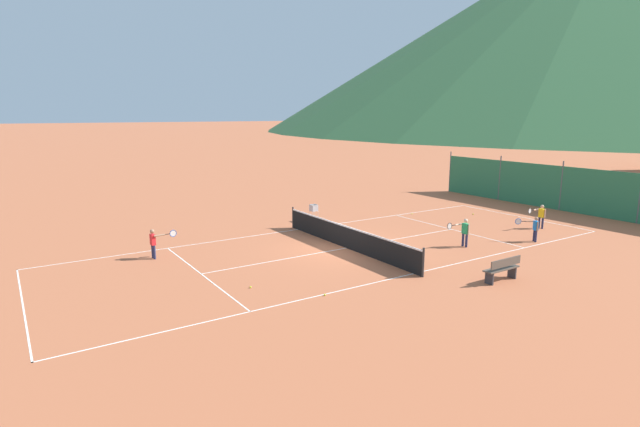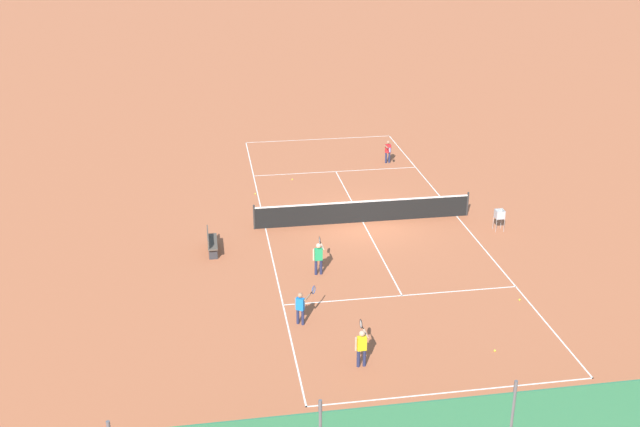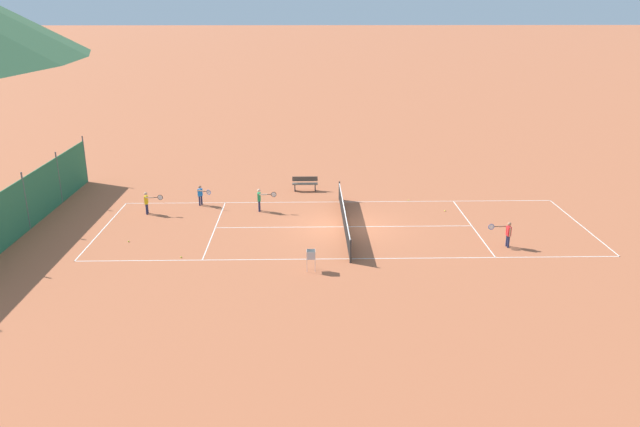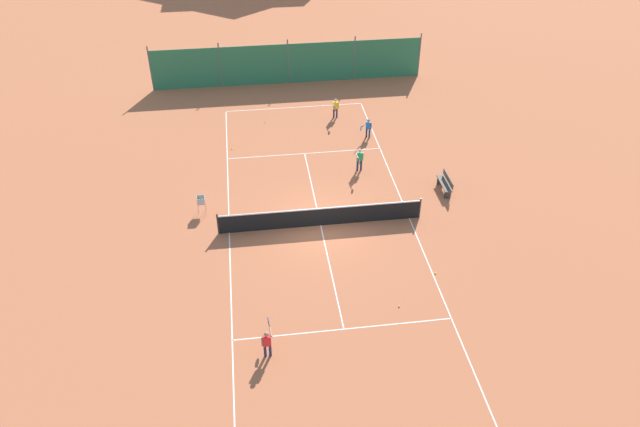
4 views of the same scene
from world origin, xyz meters
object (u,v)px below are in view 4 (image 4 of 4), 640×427
at_px(tennis_ball_alley_right, 399,306).
at_px(tennis_ball_far_corner, 435,273).
at_px(tennis_net, 321,216).
at_px(tennis_ball_service_box, 265,122).
at_px(ball_hopper, 201,201).
at_px(player_near_baseline, 360,159).
at_px(tennis_ball_mid_court, 232,149).
at_px(player_far_service, 335,107).
at_px(player_near_service, 368,127).
at_px(player_far_baseline, 267,341).
at_px(courtside_bench, 445,183).

distance_m(tennis_ball_alley_right, tennis_ball_far_corner, 2.53).
bearing_deg(tennis_net, tennis_ball_service_box, 100.36).
bearing_deg(ball_hopper, tennis_ball_service_box, 67.90).
relative_size(tennis_net, tennis_ball_service_box, 139.09).
xyz_separation_m(player_near_baseline, tennis_ball_mid_court, (-6.40, 3.03, -0.68)).
bearing_deg(tennis_net, player_far_service, 77.60).
bearing_deg(player_near_baseline, ball_hopper, -161.47).
height_order(player_near_service, tennis_ball_alley_right, player_near_service).
height_order(tennis_ball_far_corner, ball_hopper, ball_hopper).
bearing_deg(player_far_service, player_near_baseline, -86.87).
distance_m(player_far_baseline, tennis_ball_alley_right, 5.46).
height_order(tennis_ball_service_box, courtside_bench, courtside_bench).
relative_size(tennis_net, tennis_ball_alley_right, 139.09).
bearing_deg(tennis_ball_service_box, ball_hopper, -112.10).
xyz_separation_m(tennis_ball_service_box, tennis_ball_far_corner, (6.07, -14.06, 0.00)).
bearing_deg(tennis_ball_service_box, player_far_service, 0.82).
xyz_separation_m(player_near_service, tennis_ball_service_box, (-5.51, 2.52, -0.63)).
xyz_separation_m(tennis_net, tennis_ball_alley_right, (2.29, -5.54, -0.47)).
distance_m(player_near_baseline, courtside_bench, 4.48).
relative_size(ball_hopper, courtside_bench, 0.59).
height_order(player_near_service, ball_hopper, player_near_service).
xyz_separation_m(player_near_service, tennis_ball_far_corner, (0.56, -11.53, -0.63)).
relative_size(player_near_service, tennis_ball_mid_court, 17.05).
relative_size(player_far_baseline, tennis_ball_alley_right, 17.98).
height_order(tennis_ball_far_corner, courtside_bench, courtside_bench).
distance_m(tennis_ball_service_box, ball_hopper, 9.17).
height_order(tennis_ball_service_box, tennis_ball_mid_court, same).
distance_m(player_near_service, ball_hopper, 10.75).
distance_m(tennis_net, tennis_ball_service_box, 10.35).
xyz_separation_m(tennis_net, ball_hopper, (-5.30, 1.70, 0.16)).
relative_size(tennis_ball_service_box, ball_hopper, 0.07).
height_order(player_near_baseline, courtside_bench, player_near_baseline).
relative_size(tennis_ball_far_corner, ball_hopper, 0.07).
bearing_deg(tennis_ball_service_box, courtside_bench, -45.09).
distance_m(player_far_service, player_near_service, 2.94).
bearing_deg(player_near_baseline, tennis_ball_service_box, 127.19).
height_order(player_near_baseline, tennis_ball_alley_right, player_near_baseline).
relative_size(player_near_service, tennis_ball_service_box, 17.05).
height_order(tennis_net, player_far_baseline, player_far_baseline).
height_order(player_far_baseline, ball_hopper, player_far_baseline).
distance_m(player_far_service, courtside_bench, 9.25).
bearing_deg(ball_hopper, tennis_ball_alley_right, -43.63).
height_order(player_near_service, tennis_ball_far_corner, player_near_service).
bearing_deg(player_near_service, player_near_baseline, -108.06).
relative_size(tennis_net, courtside_bench, 6.12).
bearing_deg(tennis_ball_mid_court, tennis_net, -62.52).
distance_m(player_far_service, ball_hopper, 11.39).
relative_size(player_far_service, tennis_ball_alley_right, 18.00).
xyz_separation_m(player_near_baseline, courtside_bench, (3.77, -2.39, -0.27)).
bearing_deg(tennis_ball_service_box, player_far_baseline, -93.28).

